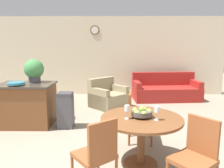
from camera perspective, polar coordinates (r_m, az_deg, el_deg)
wall_back at (r=7.67m, az=-0.72°, el=7.28°), size 8.00×0.09×2.70m
dining_table at (r=3.16m, az=7.67°, el=-11.39°), size 1.15×1.15×0.72m
dining_chair_near_left at (r=2.66m, az=-3.87°, el=-17.25°), size 0.59×0.59×0.89m
dining_chair_near_right at (r=2.80m, az=21.16°, el=-16.45°), size 0.59×0.59×0.89m
dining_chair_far_side at (r=3.94m, az=6.38°, el=-8.09°), size 0.46×0.46×0.89m
fruit_bowl at (r=3.08m, az=7.77°, el=-7.37°), size 0.29×0.29×0.16m
wine_glass_left at (r=2.98m, az=3.93°, el=-6.48°), size 0.07×0.07×0.19m
wine_glass_right at (r=2.98m, az=11.67°, el=-6.65°), size 0.07×0.07×0.19m
kitchen_island at (r=5.09m, az=-21.40°, el=-4.95°), size 1.17×0.84×0.91m
teal_bowl at (r=4.84m, az=-23.76°, el=0.17°), size 0.34×0.34×0.07m
potted_plant at (r=5.08m, az=-19.68°, el=3.48°), size 0.42×0.42×0.51m
trash_bin at (r=4.71m, az=-12.03°, el=-6.71°), size 0.31×0.30×0.75m
couch at (r=7.22m, az=13.80°, el=-1.66°), size 2.13×1.09×0.85m
armchair at (r=6.19m, az=-1.15°, el=-3.42°), size 1.20×1.20×0.80m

